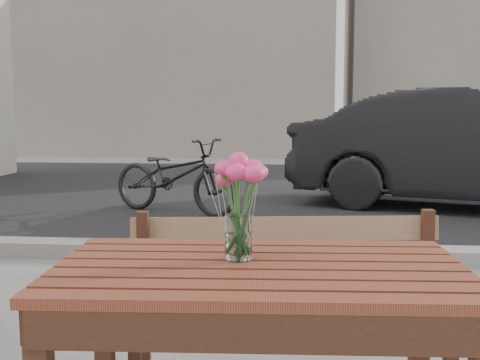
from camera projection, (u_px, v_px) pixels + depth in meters
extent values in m
cube|color=black|center=(288.00, 190.00, 8.63)|extent=(30.00, 8.00, 0.00)
cube|color=gray|center=(281.00, 253.00, 4.67)|extent=(30.00, 0.25, 0.12)
cube|color=maroon|center=(259.00, 270.00, 1.74)|extent=(1.22, 0.75, 0.03)
cube|color=#321A10|center=(105.00, 347.00, 2.10)|extent=(0.06, 0.06, 0.70)
cube|color=#321A10|center=(419.00, 352.00, 2.05)|extent=(0.06, 0.06, 0.70)
cube|color=olive|center=(290.00, 311.00, 2.31)|extent=(1.30, 0.50, 0.03)
cube|color=olive|center=(285.00, 246.00, 2.48)|extent=(1.26, 0.19, 0.34)
cube|color=#321A10|center=(144.00, 305.00, 2.44)|extent=(0.05, 0.05, 0.77)
cube|color=#321A10|center=(426.00, 302.00, 2.48)|extent=(0.05, 0.05, 0.77)
cylinder|color=white|center=(238.00, 237.00, 1.79)|extent=(0.08, 0.08, 0.14)
cylinder|color=#336E30|center=(238.00, 214.00, 1.78)|extent=(0.05, 0.05, 0.27)
imported|color=black|center=(478.00, 150.00, 7.00)|extent=(4.49, 2.69, 1.40)
imported|color=black|center=(175.00, 176.00, 6.73)|extent=(1.71, 1.18, 0.85)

